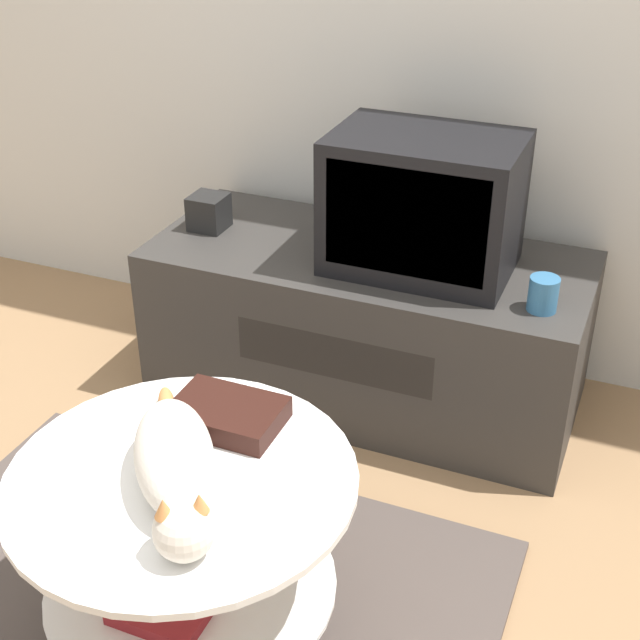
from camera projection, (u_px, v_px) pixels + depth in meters
name	position (u px, v px, depth m)	size (l,w,h in m)	color
ground_plane	(175.00, 609.00, 2.18)	(12.00, 12.00, 0.00)	#93704C
rug	(175.00, 607.00, 2.18)	(1.52, 1.08, 0.02)	#4C423D
tv_stand	(367.00, 325.00, 2.87)	(1.36, 0.60, 0.51)	#33302D
tv	(423.00, 204.00, 2.57)	(0.54, 0.37, 0.40)	black
speaker	(209.00, 212.00, 2.89)	(0.11, 0.11, 0.11)	black
mug	(543.00, 294.00, 2.42)	(0.08, 0.08, 0.10)	teal
coffee_table	(186.00, 533.00, 1.96)	(0.75, 0.75, 0.46)	#B2B2B7
dvd_box	(227.00, 414.00, 2.02)	(0.25, 0.17, 0.05)	black
cat	(175.00, 466.00, 1.80)	(0.38, 0.49, 0.14)	silver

